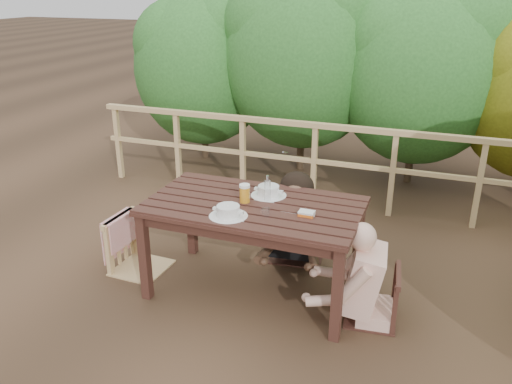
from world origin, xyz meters
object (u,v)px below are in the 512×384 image
(soup_near, at_px, (228,212))
(butter_tub, at_px, (306,214))
(woman, at_px, (300,188))
(chair_left, at_px, (138,222))
(tumbler, at_px, (266,213))
(table, at_px, (254,249))
(chair_right, at_px, (374,272))
(chair_far, at_px, (299,208))
(bottle, at_px, (267,189))
(soup_far, at_px, (269,191))
(beer_glass, at_px, (245,194))
(diner_right, at_px, (381,243))

(soup_near, height_order, butter_tub, soup_near)
(woman, bearing_deg, chair_left, 24.72)
(tumbler, bearing_deg, table, 132.24)
(chair_left, height_order, tumbler, chair_left)
(chair_left, xyz_separation_m, chair_right, (2.13, -0.02, -0.06))
(chair_far, bearing_deg, bottle, -105.39)
(soup_far, distance_m, beer_glass, 0.25)
(chair_right, distance_m, soup_far, 1.09)
(soup_near, xyz_separation_m, bottle, (0.18, 0.40, 0.07))
(chair_far, height_order, chair_right, chair_far)
(soup_far, height_order, bottle, bottle)
(beer_glass, bearing_deg, chair_far, 70.21)
(woman, bearing_deg, table, 70.00)
(chair_far, xyz_separation_m, tumbler, (-0.01, -0.91, 0.34))
(table, xyz_separation_m, soup_far, (0.06, 0.20, 0.45))
(tumbler, relative_size, butter_tub, 0.60)
(chair_right, height_order, bottle, bottle)
(chair_right, xyz_separation_m, tumbler, (-0.85, -0.13, 0.43))
(table, relative_size, tumbler, 23.57)
(soup_near, height_order, beer_glass, beer_glass)
(beer_glass, bearing_deg, soup_far, 56.38)
(chair_far, bearing_deg, woman, 83.70)
(woman, relative_size, beer_glass, 8.33)
(woman, height_order, soup_near, woman)
(table, height_order, woman, woman)
(soup_far, bearing_deg, diner_right, -14.81)
(table, bearing_deg, chair_right, -3.30)
(beer_glass, bearing_deg, chair_left, -178.19)
(table, xyz_separation_m, soup_near, (-0.10, -0.30, 0.45))
(chair_left, height_order, chair_far, chair_far)
(table, bearing_deg, diner_right, -3.20)
(bottle, distance_m, tumbler, 0.31)
(chair_left, xyz_separation_m, tumbler, (1.28, -0.15, 0.36))
(table, distance_m, diner_right, 1.08)
(table, bearing_deg, soup_far, 74.49)
(soup_near, bearing_deg, chair_right, 12.18)
(chair_right, relative_size, butter_tub, 6.79)
(chair_far, height_order, diner_right, diner_right)
(chair_far, relative_size, soup_near, 3.34)
(table, distance_m, beer_glass, 0.49)
(chair_far, xyz_separation_m, soup_near, (-0.28, -1.02, 0.35))
(chair_left, distance_m, diner_right, 2.16)
(table, height_order, tumbler, tumbler)
(chair_right, bearing_deg, chair_far, -138.99)
(table, xyz_separation_m, butter_tub, (0.47, -0.09, 0.43))
(chair_right, distance_m, woman, 1.19)
(chair_left, relative_size, soup_near, 3.18)
(table, distance_m, chair_right, 1.02)
(soup_near, bearing_deg, beer_glass, 86.49)
(chair_far, bearing_deg, chair_right, -49.41)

